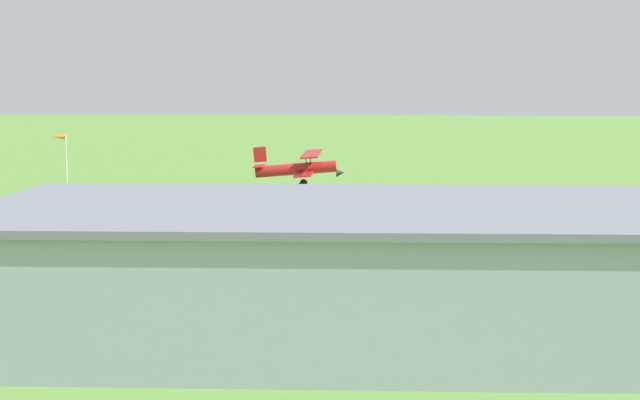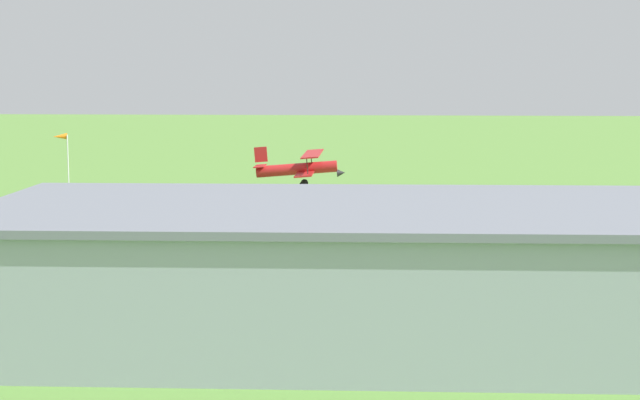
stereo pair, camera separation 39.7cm
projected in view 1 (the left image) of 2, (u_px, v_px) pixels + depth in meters
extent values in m
plane|color=#568438|center=(392.00, 215.00, 86.08)|extent=(400.00, 400.00, 0.00)
cube|color=#99A3AD|center=(378.00, 275.00, 45.92)|extent=(36.23, 16.63, 5.93)
cube|color=slate|center=(379.00, 208.00, 45.52)|extent=(36.84, 17.24, 0.35)
cube|color=#384251|center=(375.00, 255.00, 53.88)|extent=(10.00, 0.38, 4.86)
cylinder|color=#B21E1E|center=(296.00, 169.00, 85.47)|extent=(7.07, 1.07, 1.55)
cone|color=black|center=(340.00, 173.00, 85.31)|extent=(0.76, 0.71, 0.75)
cube|color=#B21E1E|center=(305.00, 172.00, 85.45)|extent=(1.56, 8.50, 0.24)
cube|color=#B21E1E|center=(312.00, 154.00, 85.22)|extent=(1.56, 8.50, 0.24)
cube|color=#B21E1E|center=(260.00, 155.00, 85.46)|extent=(1.20, 0.11, 1.38)
cube|color=#B21E1E|center=(259.00, 166.00, 85.60)|extent=(0.93, 2.61, 0.15)
cylinder|color=black|center=(302.00, 185.00, 84.66)|extent=(0.64, 0.15, 0.64)
cylinder|color=black|center=(304.00, 183.00, 86.54)|extent=(0.64, 0.15, 0.64)
cylinder|color=#332D28|center=(306.00, 166.00, 82.65)|extent=(0.21, 0.08, 1.59)
cylinder|color=#332D28|center=(310.00, 160.00, 88.03)|extent=(0.21, 0.08, 1.59)
cube|color=#1E6B38|center=(54.00, 267.00, 59.47)|extent=(1.72, 3.91, 0.68)
cube|color=#2D3842|center=(54.00, 257.00, 59.39)|extent=(1.51, 2.19, 0.62)
cylinder|color=black|center=(61.00, 277.00, 58.16)|extent=(0.22, 0.64, 0.64)
cylinder|color=black|center=(33.00, 277.00, 58.25)|extent=(0.22, 0.64, 0.64)
cylinder|color=black|center=(75.00, 269.00, 60.78)|extent=(0.22, 0.64, 0.64)
cylinder|color=black|center=(48.00, 268.00, 60.88)|extent=(0.22, 0.64, 0.64)
cylinder|color=beige|center=(142.00, 264.00, 61.84)|extent=(0.36, 0.36, 0.79)
cylinder|color=orange|center=(142.00, 253.00, 61.75)|extent=(0.43, 0.43, 0.56)
sphere|color=#D8AD84|center=(141.00, 247.00, 61.70)|extent=(0.21, 0.21, 0.21)
cylinder|color=#72338C|center=(527.00, 258.00, 63.63)|extent=(0.44, 0.44, 0.84)
cylinder|color=#33723F|center=(527.00, 247.00, 63.54)|extent=(0.53, 0.53, 0.60)
sphere|color=brown|center=(527.00, 241.00, 63.48)|extent=(0.23, 0.23, 0.23)
cylinder|color=#72338C|center=(128.00, 252.00, 65.57)|extent=(0.37, 0.37, 0.89)
cylinder|color=navy|center=(127.00, 241.00, 65.47)|extent=(0.44, 0.44, 0.63)
sphere|color=brown|center=(127.00, 235.00, 65.41)|extent=(0.24, 0.24, 0.24)
cylinder|color=#3F3F47|center=(247.00, 253.00, 65.82)|extent=(0.41, 0.41, 0.78)
cylinder|color=#3F3F47|center=(247.00, 243.00, 65.74)|extent=(0.48, 0.48, 0.55)
sphere|color=brown|center=(247.00, 237.00, 65.69)|extent=(0.21, 0.21, 0.21)
cylinder|color=silver|center=(67.00, 169.00, 93.93)|extent=(0.12, 0.12, 6.41)
cone|color=orange|center=(58.00, 137.00, 93.58)|extent=(1.41, 1.22, 0.60)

